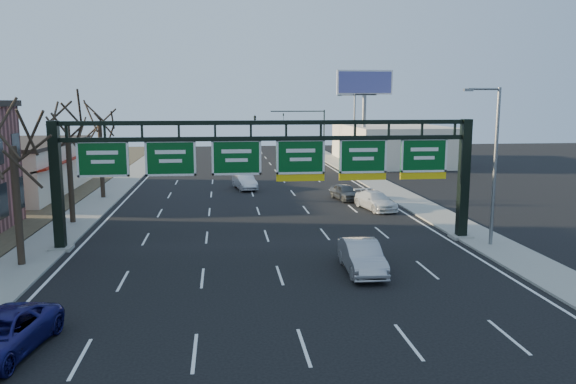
{
  "coord_description": "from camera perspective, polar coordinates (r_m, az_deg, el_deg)",
  "views": [
    {
      "loc": [
        -2.64,
        -23.76,
        8.27
      ],
      "look_at": [
        1.0,
        7.11,
        3.2
      ],
      "focal_mm": 35.0,
      "sensor_mm": 36.0,
      "label": 1
    }
  ],
  "objects": [
    {
      "name": "cream_strip",
      "position": [
        56.33,
        -26.25,
        2.29
      ],
      "size": [
        10.9,
        18.4,
        4.7
      ],
      "color": "beige",
      "rests_on": "ground"
    },
    {
      "name": "car_white_wagon",
      "position": [
        43.64,
        8.88,
        -0.87
      ],
      "size": [
        2.81,
        4.97,
        1.36
      ],
      "primitive_type": "imported",
      "rotation": [
        0.0,
        0.0,
        0.2
      ],
      "color": "white",
      "rests_on": "ground"
    },
    {
      "name": "sidewalk_left",
      "position": [
        45.67,
        -19.47,
        -1.63
      ],
      "size": [
        3.0,
        120.0,
        0.12
      ],
      "primitive_type": "cube",
      "color": "gray",
      "rests_on": "ground"
    },
    {
      "name": "streetlight_far",
      "position": [
        65.6,
        6.64,
        6.42
      ],
      "size": [
        2.15,
        0.22,
        9.0
      ],
      "color": "slate",
      "rests_on": "sidewalk_right"
    },
    {
      "name": "car_blue_suv",
      "position": [
        21.14,
        -27.23,
        -12.81
      ],
      "size": [
        3.19,
        5.33,
        1.39
      ],
      "primitive_type": "imported",
      "rotation": [
        0.0,
        0.0,
        -0.19
      ],
      "color": "navy",
      "rests_on": "ground"
    },
    {
      "name": "tree_far",
      "position": [
        49.81,
        -18.68,
        7.88
      ],
      "size": [
        3.6,
        3.6,
        8.86
      ],
      "color": "black",
      "rests_on": "sidewalk_left"
    },
    {
      "name": "sign_gantry",
      "position": [
        32.09,
        -1.68,
        2.75
      ],
      "size": [
        24.6,
        1.2,
        7.2
      ],
      "color": "black",
      "rests_on": "ground"
    },
    {
      "name": "streetlight_near",
      "position": [
        33.52,
        20.12,
        3.24
      ],
      "size": [
        2.15,
        0.22,
        9.0
      ],
      "color": "slate",
      "rests_on": "sidewalk_right"
    },
    {
      "name": "tree_mid",
      "position": [
        40.07,
        -21.64,
        8.03
      ],
      "size": [
        3.6,
        3.6,
        9.24
      ],
      "color": "black",
      "rests_on": "sidewalk_left"
    },
    {
      "name": "lane_markings",
      "position": [
        44.61,
        -3.22,
        -1.42
      ],
      "size": [
        21.6,
        120.0,
        0.01
      ],
      "primitive_type": "cube",
      "color": "white",
      "rests_on": "ground"
    },
    {
      "name": "car_grey_far",
      "position": [
        47.5,
        5.82,
        -0.0
      ],
      "size": [
        2.25,
        4.11,
        1.32
      ],
      "primitive_type": "imported",
      "rotation": [
        0.0,
        0.0,
        0.19
      ],
      "color": "#46494B",
      "rests_on": "ground"
    },
    {
      "name": "car_silver_distant",
      "position": [
        53.0,
        -4.43,
        1.06
      ],
      "size": [
        2.38,
        4.66,
        1.46
      ],
      "primitive_type": "imported",
      "rotation": [
        0.0,
        0.0,
        0.19
      ],
      "color": "silver",
      "rests_on": "ground"
    },
    {
      "name": "ground",
      "position": [
        25.3,
        -0.38,
        -9.82
      ],
      "size": [
        160.0,
        160.0,
        0.0
      ],
      "primitive_type": "plane",
      "color": "black",
      "rests_on": "ground"
    },
    {
      "name": "car_silver_sedan",
      "position": [
        27.69,
        7.51,
        -6.53
      ],
      "size": [
        1.76,
        4.72,
        1.54
      ],
      "primitive_type": "imported",
      "rotation": [
        0.0,
        0.0,
        -0.03
      ],
      "color": "#A0A0A5",
      "rests_on": "ground"
    },
    {
      "name": "sidewalk_right",
      "position": [
        47.12,
        12.51,
        -0.99
      ],
      "size": [
        3.0,
        120.0,
        0.12
      ],
      "primitive_type": "cube",
      "color": "gray",
      "rests_on": "ground"
    },
    {
      "name": "building_right_distant",
      "position": [
        77.37,
        10.34,
        4.84
      ],
      "size": [
        12.0,
        20.0,
        5.0
      ],
      "primitive_type": "cube",
      "color": "beige",
      "rests_on": "ground"
    },
    {
      "name": "tree_gantry",
      "position": [
        30.52,
        -26.33,
        6.14
      ],
      "size": [
        3.6,
        3.6,
        8.48
      ],
      "color": "black",
      "rests_on": "sidewalk_left"
    },
    {
      "name": "billboard_right",
      "position": [
        70.97,
        7.78,
        9.82
      ],
      "size": [
        7.0,
        0.5,
        12.0
      ],
      "color": "slate",
      "rests_on": "ground"
    },
    {
      "name": "traffic_signal_mast",
      "position": [
        79.25,
        -0.7,
        7.26
      ],
      "size": [
        10.16,
        0.54,
        7.0
      ],
      "color": "black",
      "rests_on": "ground"
    }
  ]
}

